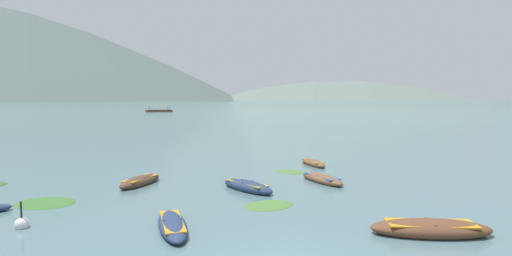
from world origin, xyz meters
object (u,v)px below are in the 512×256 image
Objects in this scene: rowboat_3 at (313,163)px; rowboat_6 at (322,179)px; rowboat_0 at (172,225)px; ferry_0 at (159,111)px; mooring_buoy at (22,225)px; rowboat_4 at (247,186)px; rowboat_1 at (140,181)px; rowboat_5 at (431,229)px.

rowboat_6 is at bearing -98.45° from rowboat_3.
rowboat_3 is 0.92× the size of rowboat_6.
ferry_0 reaches higher than rowboat_0.
rowboat_0 is 0.38× the size of ferry_0.
mooring_buoy is (-5.26, 0.61, -0.04)m from rowboat_0.
rowboat_4 reaches higher than rowboat_6.
rowboat_4 is (2.98, 5.61, 0.04)m from rowboat_0.
ferry_0 is (-23.92, 127.51, 0.26)m from rowboat_4.
rowboat_0 is 5.29m from mooring_buoy.
rowboat_4 is 0.97× the size of rowboat_6.
rowboat_6 is (7.15, 7.20, 0.02)m from rowboat_0.
mooring_buoy is (-8.23, -5.00, -0.08)m from rowboat_4.
mooring_buoy reaches higher than rowboat_0.
rowboat_1 is at bearing 179.01° from rowboat_6.
rowboat_0 is at bearing -70.91° from rowboat_1.
rowboat_0 is at bearing 171.15° from rowboat_5.
rowboat_1 is 3.12× the size of mooring_buoy.
rowboat_5 reaches higher than rowboat_0.
rowboat_0 is at bearing -6.66° from mooring_buoy.
rowboat_4 is 0.84× the size of rowboat_5.
rowboat_1 reaches higher than rowboat_0.
mooring_buoy reaches higher than rowboat_6.
rowboat_1 is at bearing -81.68° from ferry_0.
mooring_buoy is (-13.85, 1.95, -0.09)m from rowboat_5.
rowboat_4 is at bearing -17.66° from rowboat_1.
rowboat_3 is 8.58m from rowboat_4.
rowboat_5 is (0.64, -13.94, 0.04)m from rowboat_3.
mooring_buoy reaches higher than rowboat_1.
rowboat_0 is 10.15m from rowboat_6.
rowboat_0 is 1.07× the size of rowboat_6.
rowboat_0 is 1.12× the size of rowboat_1.
ferry_0 reaches higher than rowboat_1.
rowboat_3 is at bearing 26.50° from rowboat_1.
ferry_0 is (-18.39, 125.75, 0.27)m from rowboat_1.
rowboat_1 is (-2.55, 7.37, 0.03)m from rowboat_0.
rowboat_5 is 137.67m from ferry_0.
ferry_0 reaches higher than rowboat_5.
mooring_buoy is at bearing -137.76° from rowboat_3.
rowboat_6 is at bearing 45.23° from rowboat_0.
rowboat_0 is at bearing -134.77° from rowboat_6.
rowboat_6 is (-0.80, -5.40, 0.01)m from rowboat_3.
rowboat_1 reaches higher than rowboat_3.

